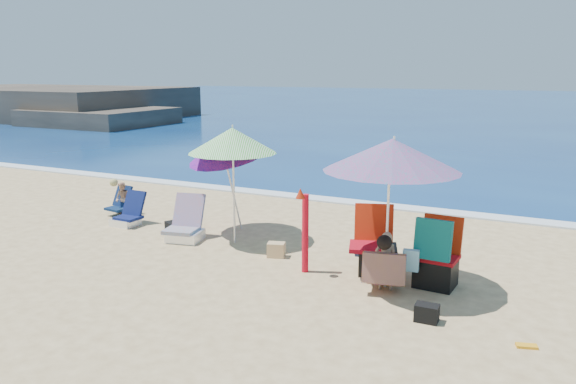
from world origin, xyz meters
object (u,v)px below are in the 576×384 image
at_px(camp_chair_left, 376,253).
at_px(person_center, 385,263).
at_px(umbrella_turquoise, 392,155).
at_px(chair_navy, 128,216).
at_px(furled_umbrella, 304,226).
at_px(umbrella_striped, 232,141).
at_px(chair_rainbow, 185,228).
at_px(person_left, 122,198).
at_px(umbrella_blue, 225,146).
at_px(camp_chair_right, 435,261).

relative_size(camp_chair_left, person_center, 1.21).
distance_m(umbrella_turquoise, camp_chair_left, 1.71).
bearing_deg(chair_navy, furled_umbrella, -11.94).
height_order(umbrella_striped, person_center, umbrella_striped).
relative_size(umbrella_turquoise, person_center, 2.53).
relative_size(chair_rainbow, person_left, 1.05).
distance_m(chair_navy, chair_rainbow, 1.66).
height_order(umbrella_turquoise, umbrella_blue, umbrella_turquoise).
height_order(umbrella_turquoise, person_left, umbrella_turquoise).
height_order(umbrella_blue, furled_umbrella, umbrella_blue).
bearing_deg(chair_rainbow, furled_umbrella, -12.63).
height_order(umbrella_blue, person_left, umbrella_blue).
distance_m(camp_chair_left, person_left, 6.02).
bearing_deg(camp_chair_right, camp_chair_left, 168.53).
distance_m(person_center, person_left, 6.50).
bearing_deg(umbrella_turquoise, furled_umbrella, 179.19).
xyz_separation_m(umbrella_turquoise, camp_chair_right, (0.60, 0.32, -1.53)).
distance_m(furled_umbrella, chair_rainbow, 2.77).
height_order(umbrella_turquoise, person_center, umbrella_turquoise).
relative_size(umbrella_blue, camp_chair_right, 1.94).
bearing_deg(furled_umbrella, camp_chair_left, 26.27).
relative_size(umbrella_striped, camp_chair_left, 2.02).
bearing_deg(person_left, person_center, -15.03).
height_order(umbrella_turquoise, camp_chair_left, umbrella_turquoise).
height_order(chair_navy, person_left, person_left).
height_order(furled_umbrella, person_center, furled_umbrella).
bearing_deg(umbrella_blue, chair_rainbow, -120.80).
height_order(chair_navy, person_center, person_center).
bearing_deg(person_left, camp_chair_right, -9.76).
bearing_deg(umbrella_turquoise, chair_navy, 170.62).
distance_m(umbrella_striped, chair_navy, 2.95).
bearing_deg(umbrella_striped, camp_chair_right, -9.97).
relative_size(furled_umbrella, person_center, 1.57).
height_order(furled_umbrella, camp_chair_left, furled_umbrella).
bearing_deg(camp_chair_right, umbrella_blue, 166.00).
relative_size(camp_chair_right, person_left, 1.32).
relative_size(furled_umbrella, chair_navy, 2.04).
distance_m(furled_umbrella, chair_navy, 4.41).
height_order(umbrella_blue, chair_rainbow, umbrella_blue).
relative_size(umbrella_blue, chair_rainbow, 2.44).
xyz_separation_m(chair_navy, chair_rainbow, (1.63, -0.31, 0.04)).
bearing_deg(chair_navy, camp_chair_left, -4.55).
distance_m(umbrella_striped, camp_chair_right, 4.07).
relative_size(umbrella_striped, chair_navy, 3.16).
distance_m(umbrella_turquoise, umbrella_striped, 3.29).
bearing_deg(person_center, camp_chair_right, 40.68).
xyz_separation_m(umbrella_blue, camp_chair_left, (3.20, -0.84, -1.35)).
xyz_separation_m(umbrella_blue, furled_umbrella, (2.22, -1.33, -0.92)).
bearing_deg(camp_chair_left, umbrella_blue, 165.27).
relative_size(umbrella_striped, person_center, 2.44).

